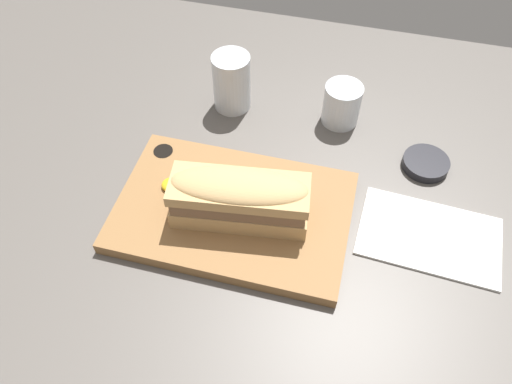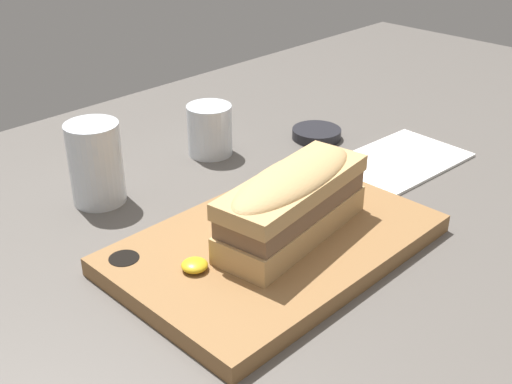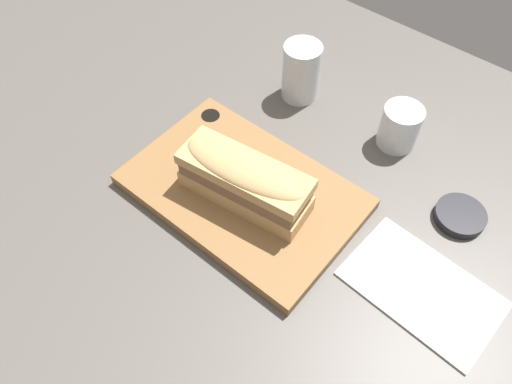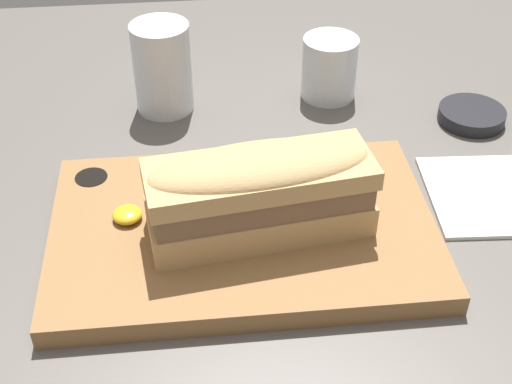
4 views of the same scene
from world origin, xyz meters
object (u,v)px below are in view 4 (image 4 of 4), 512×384
object	(u,v)px
serving_board	(242,230)
sandwich	(260,190)
wine_glass	(329,71)
condiment_dish	(472,115)
water_glass	(163,73)

from	to	relation	value
serving_board	sandwich	xyz separation A→B (cm)	(1.44, -1.07, 5.16)
serving_board	wine_glass	world-z (taller)	wine_glass
sandwich	wine_glass	xyz separation A→B (cm)	(10.54, 24.56, -3.05)
sandwich	condiment_dish	distance (cm)	31.01
wine_glass	condiment_dish	distance (cm)	16.32
serving_board	sandwich	size ratio (longest dim) A/B	1.71
sandwich	wine_glass	bearing A→B (deg)	66.77
serving_board	wine_glass	size ratio (longest dim) A/B	4.71
serving_board	water_glass	bearing A→B (deg)	106.04
serving_board	condiment_dish	bearing A→B (deg)	31.75
serving_board	water_glass	xyz separation A→B (cm)	(-6.53, 22.70, 3.32)
sandwich	condiment_dish	size ratio (longest dim) A/B	2.69
wine_glass	condiment_dish	xyz separation A→B (cm)	(14.50, -7.09, -2.37)
sandwich	water_glass	bearing A→B (deg)	108.52
sandwich	condiment_dish	bearing A→B (deg)	34.89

